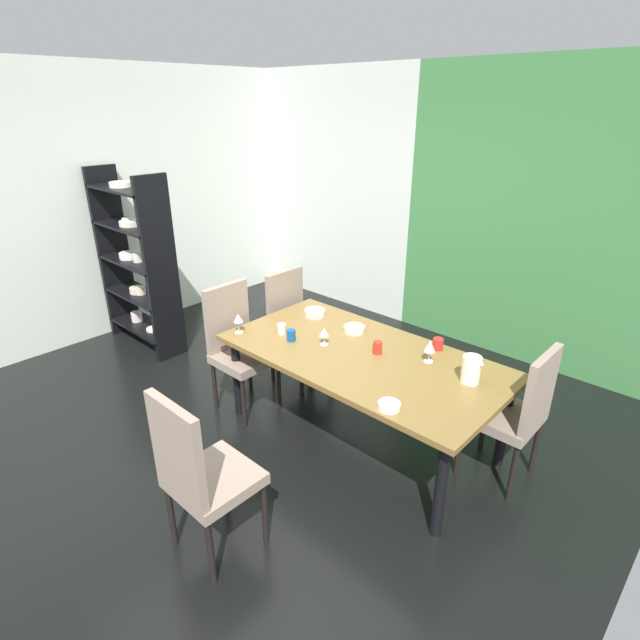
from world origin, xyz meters
TOP-DOWN VIEW (x-y plane):
  - ground_plane at (0.00, 0.00)m, footprint 5.25×5.24m
  - back_panel_interior at (-1.45, 2.57)m, footprint 2.36×0.10m
  - garden_window_panel at (1.18, 2.57)m, footprint 2.89×0.10m
  - left_interior_panel at (-2.57, 0.00)m, footprint 0.10×5.24m
  - dining_table at (0.74, 0.45)m, footprint 2.07×1.06m
  - chair_right_far at (1.78, 0.77)m, footprint 0.44×0.44m
  - chair_left_near at (-0.30, 0.12)m, footprint 0.45×0.44m
  - chair_left_far at (-0.29, 0.77)m, footprint 0.45×0.44m
  - chair_head_near at (0.78, -1.00)m, footprint 0.44×0.44m
  - display_shelf at (-1.98, 0.19)m, footprint 1.01×0.33m
  - wine_glass_rear at (1.16, 0.67)m, footprint 0.08×0.08m
  - wine_glass_east at (0.44, 0.37)m, footprint 0.07×0.07m
  - wine_glass_front at (-0.20, 0.07)m, footprint 0.07×0.07m
  - serving_bowl_south at (0.46, 0.70)m, footprint 0.17×0.17m
  - serving_bowl_center at (0.01, 0.72)m, footprint 0.18×0.18m
  - serving_bowl_north at (1.29, 0.01)m, footprint 0.14×0.14m
  - cup_right at (1.11, 0.88)m, footprint 0.08×0.08m
  - cup_corner at (0.21, 0.25)m, footprint 0.07×0.07m
  - cup_left at (0.82, 0.53)m, footprint 0.07×0.07m
  - cup_near_shelf at (0.07, 0.29)m, footprint 0.07×0.07m
  - pitcher_west at (1.50, 0.62)m, footprint 0.14×0.12m

SIDE VIEW (x-z plane):
  - ground_plane at x=0.00m, z-range -0.02..0.00m
  - chair_right_far at x=1.78m, z-range 0.06..1.06m
  - chair_left_far at x=-0.29m, z-range 0.06..1.07m
  - chair_left_near at x=-0.30m, z-range 0.05..1.11m
  - chair_head_near at x=0.78m, z-range 0.05..1.11m
  - dining_table at x=0.74m, z-range 0.30..1.02m
  - serving_bowl_north at x=1.29m, z-range 0.73..0.76m
  - serving_bowl_south at x=0.46m, z-range 0.73..0.77m
  - serving_bowl_center at x=0.01m, z-range 0.73..0.78m
  - cup_near_shelf at x=0.07m, z-range 0.73..0.81m
  - cup_right at x=1.11m, z-range 0.73..0.81m
  - cup_corner at x=0.21m, z-range 0.73..0.82m
  - cup_left at x=0.82m, z-range 0.73..0.82m
  - pitcher_west at x=1.50m, z-range 0.73..0.91m
  - wine_glass_east at x=0.44m, z-range 0.76..0.89m
  - wine_glass_front at x=-0.20m, z-range 0.77..0.93m
  - wine_glass_rear at x=1.16m, z-range 0.76..0.93m
  - display_shelf at x=-1.98m, z-range 0.01..1.82m
  - back_panel_interior at x=-1.45m, z-range 0.00..2.77m
  - garden_window_panel at x=1.18m, z-range 0.00..2.77m
  - left_interior_panel at x=-2.57m, z-range 0.00..2.77m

